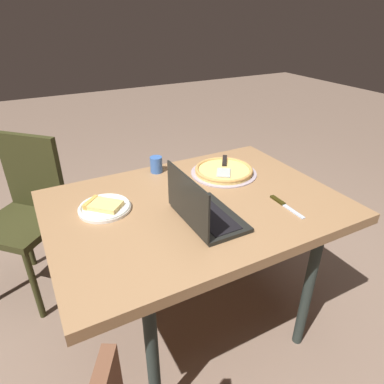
{
  "coord_description": "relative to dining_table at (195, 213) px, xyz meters",
  "views": [
    {
      "loc": [
        0.64,
        1.16,
        1.51
      ],
      "look_at": [
        0.04,
        0.04,
        0.82
      ],
      "focal_mm": 31.56,
      "sensor_mm": 36.0,
      "label": 1
    }
  ],
  "objects": [
    {
      "name": "pizza_plate",
      "position": [
        0.38,
        -0.13,
        0.07
      ],
      "size": [
        0.23,
        0.23,
        0.04
      ],
      "color": "silver",
      "rests_on": "dining_table"
    },
    {
      "name": "laptop",
      "position": [
        0.05,
        0.15,
        0.11
      ],
      "size": [
        0.21,
        0.34,
        0.22
      ],
      "color": "black",
      "rests_on": "dining_table"
    },
    {
      "name": "dining_table",
      "position": [
        0.0,
        0.0,
        0.0
      ],
      "size": [
        1.31,
        0.92,
        0.73
      ],
      "color": "#936C47",
      "rests_on": "ground_plane"
    },
    {
      "name": "ground_plane",
      "position": [
        0.0,
        0.0,
        -0.67
      ],
      "size": [
        12.0,
        12.0,
        0.0
      ],
      "primitive_type": "plane",
      "color": "#7B6454"
    },
    {
      "name": "chair_far",
      "position": [
        0.7,
        -0.69,
        -0.14
      ],
      "size": [
        0.55,
        0.55,
        0.92
      ],
      "color": "#2E2E15",
      "rests_on": "ground_plane"
    },
    {
      "name": "drink_cup",
      "position": [
        0.03,
        -0.38,
        0.11
      ],
      "size": [
        0.06,
        0.06,
        0.09
      ],
      "color": "#3862AC",
      "rests_on": "dining_table"
    },
    {
      "name": "table_knife",
      "position": [
        -0.34,
        0.21,
        0.06
      ],
      "size": [
        0.02,
        0.21,
        0.01
      ],
      "color": "#B1BACC",
      "rests_on": "dining_table"
    },
    {
      "name": "pizza_tray",
      "position": [
        -0.28,
        -0.2,
        0.08
      ],
      "size": [
        0.35,
        0.35,
        0.04
      ],
      "color": "#A1929D",
      "rests_on": "dining_table"
    }
  ]
}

